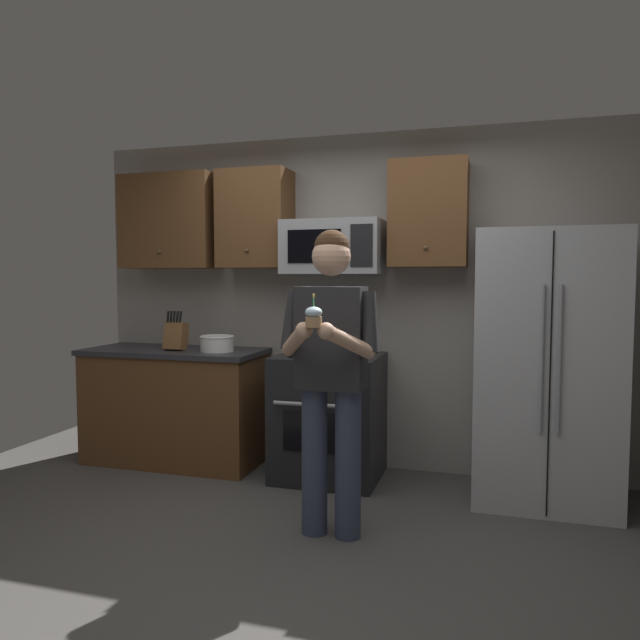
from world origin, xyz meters
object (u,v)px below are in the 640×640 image
at_px(microwave, 333,247).
at_px(knife_block, 176,335).
at_px(person, 331,365).
at_px(cupcake, 314,317).
at_px(oven_range, 329,416).
at_px(refrigerator, 545,367).
at_px(bowl_large_white, 217,343).

relative_size(microwave, knife_block, 2.31).
height_order(person, cupcake, person).
relative_size(oven_range, person, 0.53).
distance_m(refrigerator, cupcake, 1.80).
bearing_deg(cupcake, bowl_large_white, 132.68).
xyz_separation_m(oven_range, knife_block, (-1.26, -0.03, 0.57)).
height_order(oven_range, refrigerator, refrigerator).
relative_size(knife_block, cupcake, 1.84).
xyz_separation_m(bowl_large_white, person, (1.18, -0.95, 0.01)).
bearing_deg(refrigerator, knife_block, 179.80).
bearing_deg(oven_range, refrigerator, -1.50).
relative_size(oven_range, cupcake, 5.36).
relative_size(refrigerator, knife_block, 5.63).
height_order(oven_range, microwave, microwave).
bearing_deg(bowl_large_white, refrigerator, -0.27).
relative_size(bowl_large_white, person, 0.15).
height_order(oven_range, cupcake, cupcake).
bearing_deg(refrigerator, microwave, 173.97).
relative_size(bowl_large_white, cupcake, 1.54).
bearing_deg(cupcake, microwave, 101.23).
distance_m(knife_block, cupcake, 2.02).
height_order(knife_block, person, person).
bearing_deg(person, microwave, 104.47).
bearing_deg(microwave, person, -75.53).
xyz_separation_m(bowl_large_white, cupcake, (1.18, -1.28, 0.31)).
xyz_separation_m(microwave, cupcake, (0.28, -1.43, -0.43)).
relative_size(refrigerator, cupcake, 10.35).
bearing_deg(microwave, knife_block, -173.23).
distance_m(microwave, person, 1.35).
relative_size(oven_range, microwave, 1.26).
bearing_deg(bowl_large_white, knife_block, -179.72).
distance_m(oven_range, cupcake, 1.57).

